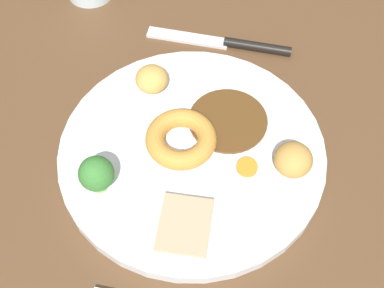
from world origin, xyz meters
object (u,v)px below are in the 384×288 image
(carrot_coin_front, at_px, (247,167))
(yorkshire_pudding, at_px, (181,139))
(roast_potato_right, at_px, (293,160))
(roast_potato_left, at_px, (152,79))
(meat_slice_main, at_px, (185,225))
(knife, at_px, (231,43))
(dinner_plate, at_px, (192,153))
(broccoli_floret, at_px, (96,174))

(carrot_coin_front, bearing_deg, yorkshire_pudding, 72.05)
(yorkshire_pudding, relative_size, roast_potato_right, 1.86)
(roast_potato_left, bearing_deg, carrot_coin_front, -130.94)
(meat_slice_main, height_order, roast_potato_left, roast_potato_left)
(knife, bearing_deg, carrot_coin_front, 104.75)
(dinner_plate, height_order, knife, dinner_plate)
(carrot_coin_front, bearing_deg, dinner_plate, 73.21)
(meat_slice_main, relative_size, roast_potato_left, 1.58)
(meat_slice_main, distance_m, roast_potato_left, 0.18)
(meat_slice_main, height_order, carrot_coin_front, meat_slice_main)
(dinner_plate, bearing_deg, broccoli_floret, 122.17)
(dinner_plate, relative_size, roast_potato_left, 7.56)
(dinner_plate, relative_size, meat_slice_main, 4.78)
(roast_potato_left, xyz_separation_m, carrot_coin_front, (-0.10, -0.12, -0.01))
(roast_potato_right, relative_size, broccoli_floret, 0.93)
(broccoli_floret, bearing_deg, roast_potato_left, -13.93)
(yorkshire_pudding, bearing_deg, broccoli_floret, 128.62)
(roast_potato_left, bearing_deg, broccoli_floret, 166.07)
(meat_slice_main, relative_size, knife, 0.33)
(meat_slice_main, xyz_separation_m, knife, (0.26, -0.03, -0.01))
(knife, bearing_deg, yorkshire_pudding, 81.41)
(meat_slice_main, height_order, broccoli_floret, broccoli_floret)
(dinner_plate, distance_m, roast_potato_right, 0.11)
(carrot_coin_front, bearing_deg, knife, 8.47)
(broccoli_floret, bearing_deg, knife, -28.00)
(dinner_plate, relative_size, broccoli_floret, 6.52)
(carrot_coin_front, bearing_deg, broccoli_floret, 104.31)
(carrot_coin_front, height_order, broccoli_floret, broccoli_floret)
(knife, bearing_deg, broccoli_floret, 68.27)
(roast_potato_left, bearing_deg, dinner_plate, -146.01)
(roast_potato_right, xyz_separation_m, carrot_coin_front, (-0.01, 0.05, -0.01))
(dinner_plate, distance_m, meat_slice_main, 0.09)
(meat_slice_main, height_order, knife, meat_slice_main)
(meat_slice_main, relative_size, broccoli_floret, 1.37)
(meat_slice_main, bearing_deg, knife, -6.29)
(dinner_plate, distance_m, broccoli_floret, 0.11)
(dinner_plate, bearing_deg, yorkshire_pudding, 66.64)
(dinner_plate, distance_m, knife, 0.17)
(roast_potato_left, distance_m, broccoli_floret, 0.14)
(roast_potato_right, relative_size, carrot_coin_front, 1.85)
(meat_slice_main, xyz_separation_m, broccoli_floret, (0.04, 0.09, 0.02))
(carrot_coin_front, height_order, knife, carrot_coin_front)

